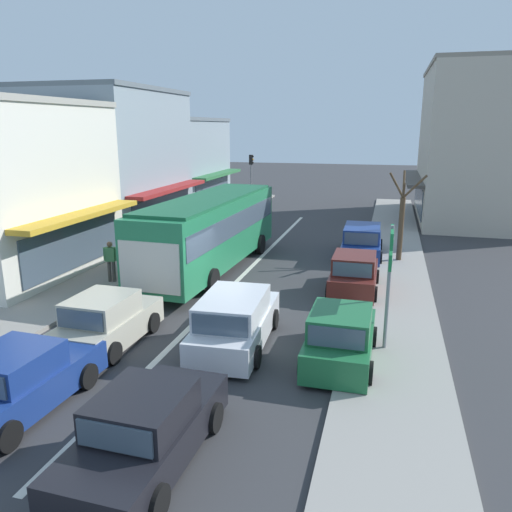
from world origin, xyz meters
TOP-DOWN VIEW (x-y plane):
  - ground_plane at (0.00, 0.00)m, footprint 140.00×140.00m
  - lane_centre_line at (0.00, 4.00)m, footprint 0.20×28.00m
  - sidewalk_left at (-6.80, 6.00)m, footprint 5.20×44.00m
  - kerb_right at (6.20, 6.00)m, footprint 2.80×44.00m
  - shopfront_mid_block at (-10.18, 10.23)m, footprint 7.98×9.12m
  - shopfront_far_end at (-10.18, 19.32)m, footprint 7.50×8.61m
  - building_right_far at (11.48, 20.17)m, footprint 8.49×11.88m
  - city_bus at (-1.60, 4.10)m, footprint 3.04×10.94m
  - hatchback_adjacent_lane_trail at (-1.80, -4.08)m, footprint 1.88×3.73m
  - sedan_queue_gap_filler at (1.71, -8.55)m, footprint 1.98×4.24m
  - wagon_behind_bus_mid at (1.77, -3.17)m, footprint 2.10×4.58m
  - sedan_behind_bus_near at (-1.86, -7.65)m, footprint 2.04×4.27m
  - parked_hatchback_kerb_front at (4.79, -3.48)m, footprint 1.84×3.71m
  - parked_hatchback_kerb_second at (4.70, 2.54)m, footprint 1.82×3.70m
  - parked_wagon_kerb_third at (4.67, 8.01)m, footprint 2.01×4.53m
  - traffic_light_downstreet at (-3.83, 18.74)m, footprint 0.33×0.24m
  - directional_road_sign at (5.94, -2.48)m, footprint 0.10×1.40m
  - street_tree_right at (6.42, 7.53)m, footprint 1.67×1.75m
  - pedestrian_with_handbag_near at (-4.67, 2.33)m, footprint 0.62×0.48m
  - pedestrian_browsing_midblock at (-4.67, 1.00)m, footprint 0.56×0.28m

SIDE VIEW (x-z plane):
  - ground_plane at x=0.00m, z-range 0.00..0.00m
  - lane_centre_line at x=0.00m, z-range 0.00..0.01m
  - kerb_right at x=6.20m, z-range 0.00..0.12m
  - sidewalk_left at x=-6.80m, z-range 0.00..0.14m
  - sedan_queue_gap_filler at x=1.71m, z-range -0.07..1.40m
  - sedan_behind_bus_near at x=-1.86m, z-range -0.07..1.40m
  - hatchback_adjacent_lane_trail at x=-1.80m, z-range -0.06..1.48m
  - parked_hatchback_kerb_front at x=4.79m, z-range -0.06..1.48m
  - parked_hatchback_kerb_second at x=4.70m, z-range -0.06..1.48m
  - wagon_behind_bus_mid at x=1.77m, z-range -0.04..1.53m
  - parked_wagon_kerb_third at x=4.67m, z-range -0.04..1.53m
  - pedestrian_browsing_midblock at x=-4.67m, z-range 0.25..1.88m
  - pedestrian_with_handbag_near at x=-4.67m, z-range 0.25..1.88m
  - city_bus at x=-1.60m, z-range 0.27..3.49m
  - street_tree_right at x=6.42m, z-range -0.12..4.06m
  - directional_road_sign at x=5.94m, z-range 0.90..4.50m
  - traffic_light_downstreet at x=-3.83m, z-range 0.75..4.95m
  - shopfront_far_end at x=-10.18m, z-range 0.00..6.74m
  - shopfront_mid_block at x=-10.18m, z-range -0.01..8.23m
  - building_right_far at x=11.48m, z-range -0.01..9.94m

